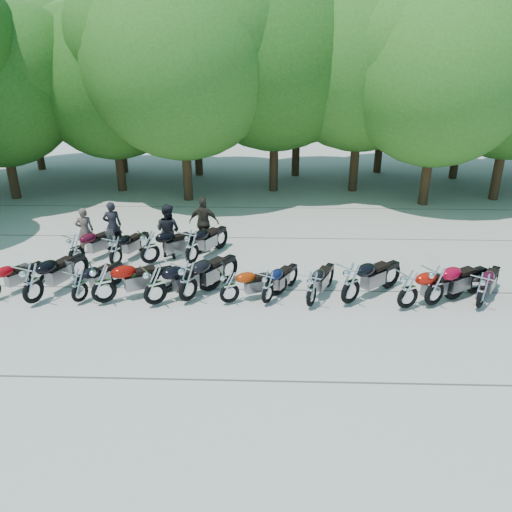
{
  "coord_description": "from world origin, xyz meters",
  "views": [
    {
      "loc": [
        0.42,
        -12.03,
        6.69
      ],
      "look_at": [
        0.0,
        1.5,
        1.1
      ],
      "focal_mm": 35.0,
      "sensor_mm": 36.0,
      "label": 1
    }
  ],
  "objects_px": {
    "rider_0": "(85,231)",
    "motorcycle_14": "(76,249)",
    "motorcycle_8": "(312,288)",
    "rider_2": "(204,222)",
    "motorcycle_9": "(351,282)",
    "motorcycle_1": "(32,282)",
    "motorcycle_17": "(192,246)",
    "motorcycle_12": "(482,290)",
    "motorcycle_16": "(150,246)",
    "motorcycle_2": "(79,285)",
    "motorcycle_5": "(188,280)",
    "motorcycle_6": "(229,286)",
    "motorcycle_3": "(103,283)",
    "motorcycle_15": "(115,250)",
    "motorcycle_7": "(268,286)",
    "motorcycle_10": "(409,289)",
    "rider_1": "(168,230)",
    "rider_3": "(112,225)",
    "motorcycle_4": "(155,284)"
  },
  "relations": [
    {
      "from": "motorcycle_4",
      "to": "motorcycle_16",
      "type": "xyz_separation_m",
      "value": [
        -0.81,
        2.9,
        -0.01
      ]
    },
    {
      "from": "motorcycle_1",
      "to": "motorcycle_8",
      "type": "xyz_separation_m",
      "value": [
        7.81,
        0.07,
        -0.11
      ]
    },
    {
      "from": "motorcycle_14",
      "to": "motorcycle_17",
      "type": "bearing_deg",
      "value": -145.09
    },
    {
      "from": "motorcycle_10",
      "to": "motorcycle_12",
      "type": "xyz_separation_m",
      "value": [
        2.05,
        0.12,
        -0.06
      ]
    },
    {
      "from": "motorcycle_8",
      "to": "motorcycle_17",
      "type": "xyz_separation_m",
      "value": [
        -3.78,
        2.9,
        0.08
      ]
    },
    {
      "from": "motorcycle_16",
      "to": "rider_1",
      "type": "bearing_deg",
      "value": -64.41
    },
    {
      "from": "motorcycle_2",
      "to": "motorcycle_6",
      "type": "height_order",
      "value": "same"
    },
    {
      "from": "motorcycle_6",
      "to": "rider_1",
      "type": "distance_m",
      "value": 4.32
    },
    {
      "from": "motorcycle_5",
      "to": "rider_1",
      "type": "bearing_deg",
      "value": -36.31
    },
    {
      "from": "motorcycle_1",
      "to": "motorcycle_12",
      "type": "height_order",
      "value": "motorcycle_1"
    },
    {
      "from": "motorcycle_10",
      "to": "motorcycle_12",
      "type": "distance_m",
      "value": 2.05
    },
    {
      "from": "motorcycle_10",
      "to": "rider_1",
      "type": "xyz_separation_m",
      "value": [
        -7.34,
        3.76,
        0.27
      ]
    },
    {
      "from": "motorcycle_3",
      "to": "motorcycle_6",
      "type": "height_order",
      "value": "motorcycle_3"
    },
    {
      "from": "motorcycle_8",
      "to": "motorcycle_14",
      "type": "bearing_deg",
      "value": 4.53
    },
    {
      "from": "motorcycle_3",
      "to": "motorcycle_14",
      "type": "relative_size",
      "value": 1.09
    },
    {
      "from": "motorcycle_3",
      "to": "motorcycle_9",
      "type": "relative_size",
      "value": 0.98
    },
    {
      "from": "motorcycle_9",
      "to": "motorcycle_8",
      "type": "bearing_deg",
      "value": 58.18
    },
    {
      "from": "motorcycle_2",
      "to": "motorcycle_5",
      "type": "bearing_deg",
      "value": -151.14
    },
    {
      "from": "motorcycle_9",
      "to": "rider_2",
      "type": "height_order",
      "value": "rider_2"
    },
    {
      "from": "motorcycle_1",
      "to": "rider_3",
      "type": "distance_m",
      "value": 4.51
    },
    {
      "from": "motorcycle_1",
      "to": "rider_3",
      "type": "bearing_deg",
      "value": -80.65
    },
    {
      "from": "motorcycle_1",
      "to": "motorcycle_17",
      "type": "distance_m",
      "value": 5.01
    },
    {
      "from": "motorcycle_3",
      "to": "motorcycle_15",
      "type": "bearing_deg",
      "value": -18.47
    },
    {
      "from": "motorcycle_7",
      "to": "motorcycle_8",
      "type": "relative_size",
      "value": 0.95
    },
    {
      "from": "motorcycle_16",
      "to": "motorcycle_3",
      "type": "bearing_deg",
      "value": 131.28
    },
    {
      "from": "motorcycle_2",
      "to": "motorcycle_6",
      "type": "xyz_separation_m",
      "value": [
        4.25,
        0.06,
        -0.0
      ]
    },
    {
      "from": "rider_1",
      "to": "motorcycle_3",
      "type": "bearing_deg",
      "value": 96.84
    },
    {
      "from": "motorcycle_1",
      "to": "motorcycle_12",
      "type": "distance_m",
      "value": 12.5
    },
    {
      "from": "motorcycle_9",
      "to": "motorcycle_16",
      "type": "height_order",
      "value": "motorcycle_9"
    },
    {
      "from": "motorcycle_2",
      "to": "motorcycle_14",
      "type": "xyz_separation_m",
      "value": [
        -1.05,
        2.61,
        0.06
      ]
    },
    {
      "from": "motorcycle_9",
      "to": "rider_2",
      "type": "relative_size",
      "value": 1.34
    },
    {
      "from": "motorcycle_8",
      "to": "rider_2",
      "type": "height_order",
      "value": "rider_2"
    },
    {
      "from": "motorcycle_6",
      "to": "motorcycle_8",
      "type": "relative_size",
      "value": 0.96
    },
    {
      "from": "motorcycle_8",
      "to": "rider_2",
      "type": "bearing_deg",
      "value": -28.28
    },
    {
      "from": "motorcycle_8",
      "to": "motorcycle_3",
      "type": "bearing_deg",
      "value": 23.96
    },
    {
      "from": "rider_1",
      "to": "motorcycle_10",
      "type": "bearing_deg",
      "value": 176.57
    },
    {
      "from": "motorcycle_7",
      "to": "motorcycle_6",
      "type": "bearing_deg",
      "value": 31.15
    },
    {
      "from": "motorcycle_5",
      "to": "motorcycle_10",
      "type": "distance_m",
      "value": 6.12
    },
    {
      "from": "motorcycle_15",
      "to": "motorcycle_17",
      "type": "xyz_separation_m",
      "value": [
        2.51,
        0.22,
        0.09
      ]
    },
    {
      "from": "motorcycle_14",
      "to": "motorcycle_17",
      "type": "relative_size",
      "value": 0.93
    },
    {
      "from": "motorcycle_2",
      "to": "motorcycle_3",
      "type": "xyz_separation_m",
      "value": [
        0.72,
        -0.07,
        0.12
      ]
    },
    {
      "from": "motorcycle_7",
      "to": "motorcycle_14",
      "type": "relative_size",
      "value": 0.9
    },
    {
      "from": "motorcycle_12",
      "to": "rider_0",
      "type": "height_order",
      "value": "rider_0"
    },
    {
      "from": "motorcycle_9",
      "to": "motorcycle_14",
      "type": "height_order",
      "value": "motorcycle_9"
    },
    {
      "from": "motorcycle_9",
      "to": "motorcycle_12",
      "type": "bearing_deg",
      "value": -132.91
    },
    {
      "from": "motorcycle_5",
      "to": "motorcycle_10",
      "type": "xyz_separation_m",
      "value": [
        6.11,
        -0.26,
        -0.04
      ]
    },
    {
      "from": "rider_3",
      "to": "motorcycle_8",
      "type": "bearing_deg",
      "value": 130.84
    },
    {
      "from": "rider_0",
      "to": "motorcycle_14",
      "type": "bearing_deg",
      "value": 76.17
    },
    {
      "from": "motorcycle_7",
      "to": "motorcycle_9",
      "type": "distance_m",
      "value": 2.33
    },
    {
      "from": "motorcycle_3",
      "to": "motorcycle_12",
      "type": "height_order",
      "value": "motorcycle_3"
    }
  ]
}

